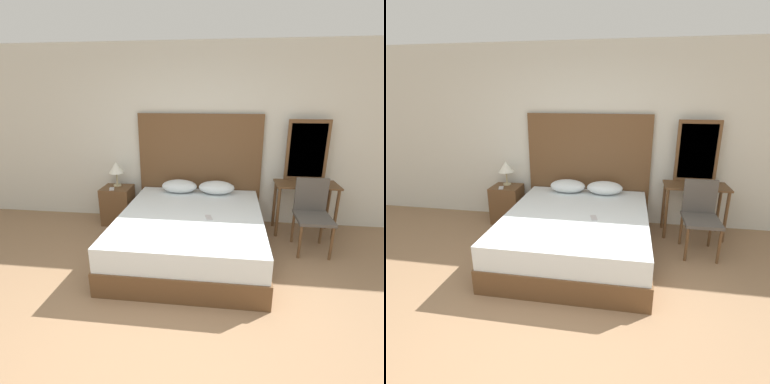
{
  "view_description": "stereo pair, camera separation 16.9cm",
  "coord_description": "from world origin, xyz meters",
  "views": [
    {
      "loc": [
        0.48,
        -1.79,
        1.99
      ],
      "look_at": [
        0.05,
        1.78,
        0.8
      ],
      "focal_mm": 28.0,
      "sensor_mm": 36.0,
      "label": 1
    },
    {
      "loc": [
        0.65,
        -1.77,
        1.99
      ],
      "look_at": [
        0.05,
        1.78,
        0.8
      ],
      "focal_mm": 28.0,
      "sensor_mm": 36.0,
      "label": 2
    }
  ],
  "objects": [
    {
      "name": "vanity_desk",
      "position": [
        1.61,
        2.47,
        0.61
      ],
      "size": [
        0.87,
        0.44,
        0.76
      ],
      "color": "brown",
      "rests_on": "ground_plane"
    },
    {
      "name": "headboard",
      "position": [
        0.05,
        2.75,
        0.85
      ],
      "size": [
        1.89,
        0.05,
        1.7
      ],
      "color": "brown",
      "rests_on": "ground_plane"
    },
    {
      "name": "pillow_right",
      "position": [
        0.33,
        2.5,
        0.64
      ],
      "size": [
        0.53,
        0.34,
        0.19
      ],
      "color": "silver",
      "rests_on": "bed"
    },
    {
      "name": "vanity_mirror",
      "position": [
        1.61,
        2.66,
        1.2
      ],
      "size": [
        0.58,
        0.03,
        0.88
      ],
      "color": "brown",
      "rests_on": "vanity_desk"
    },
    {
      "name": "pillow_left",
      "position": [
        -0.23,
        2.5,
        0.64
      ],
      "size": [
        0.53,
        0.34,
        0.19
      ],
      "color": "silver",
      "rests_on": "bed"
    },
    {
      "name": "table_lamp",
      "position": [
        -1.24,
        2.58,
        0.88
      ],
      "size": [
        0.24,
        0.24,
        0.38
      ],
      "color": "tan",
      "rests_on": "nightstand"
    },
    {
      "name": "ground_plane",
      "position": [
        0.0,
        0.0,
        0.0
      ],
      "size": [
        16.0,
        16.0,
        0.0
      ],
      "primitive_type": "plane",
      "color": "#8C6B4C"
    },
    {
      "name": "bed",
      "position": [
        0.05,
        1.67,
        0.27
      ],
      "size": [
        1.8,
        2.1,
        0.55
      ],
      "color": "brown",
      "rests_on": "ground_plane"
    },
    {
      "name": "phone_on_bed",
      "position": [
        0.28,
        1.56,
        0.55
      ],
      "size": [
        0.11,
        0.16,
        0.01
      ],
      "color": "#B7B7BC",
      "rests_on": "bed"
    },
    {
      "name": "wall_back",
      "position": [
        0.0,
        2.82,
        1.35
      ],
      "size": [
        10.0,
        0.06,
        2.7
      ],
      "color": "silver",
      "rests_on": "ground_plane"
    },
    {
      "name": "chair",
      "position": [
        1.6,
        2.01,
        0.53
      ],
      "size": [
        0.44,
        0.5,
        0.93
      ],
      "color": "#4C4742",
      "rests_on": "ground_plane"
    },
    {
      "name": "nightstand",
      "position": [
        -1.23,
        2.5,
        0.29
      ],
      "size": [
        0.45,
        0.41,
        0.59
      ],
      "color": "brown",
      "rests_on": "ground_plane"
    },
    {
      "name": "phone_on_nightstand",
      "position": [
        -1.27,
        2.39,
        0.59
      ],
      "size": [
        0.12,
        0.16,
        0.01
      ],
      "color": "#B7B7BC",
      "rests_on": "nightstand"
    }
  ]
}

